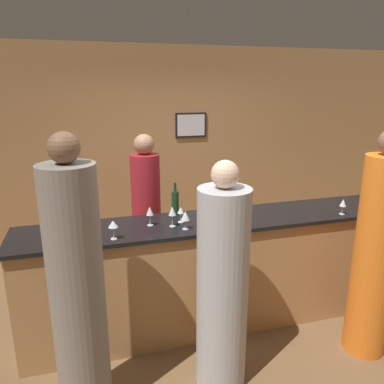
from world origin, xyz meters
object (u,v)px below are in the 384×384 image
Objects in this scene: bartender at (147,224)px; guest_1 at (77,293)px; wine_bottle_0 at (175,202)px; wine_bottle_1 at (380,198)px; guest_2 at (222,287)px; guest_0 at (376,255)px.

bartender is 1.56m from guest_1.
wine_bottle_0 reaches higher than wine_bottle_1.
guest_2 is at bearing -0.57° from guest_1.
bartender is at bearing 140.29° from guest_0.
guest_0 reaches higher than wine_bottle_1.
guest_2 is (1.03, -0.01, -0.12)m from guest_1.
bartender is at bearing 103.35° from guest_2.
wine_bottle_0 is (0.91, 0.97, 0.27)m from guest_1.
guest_0 is 0.86m from wine_bottle_1.
guest_0 is 1.09× the size of guest_2.
guest_1 reaches higher than wine_bottle_1.
guest_2 reaches higher than wine_bottle_0.
guest_1 is 1.04m from guest_2.
bartender reaches higher than wine_bottle_0.
guest_2 reaches higher than wine_bottle_1.
bartender is at bearing 160.15° from wine_bottle_1.
guest_1 is at bearing 179.56° from guest_0.
wine_bottle_0 is at bearing 116.96° from bartender.
guest_2 is 6.91× the size of wine_bottle_1.
wine_bottle_1 is (2.24, -0.81, 0.34)m from bartender.
bartender is 6.99× the size of wine_bottle_1.
guest_0 is 1.37m from guest_2.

